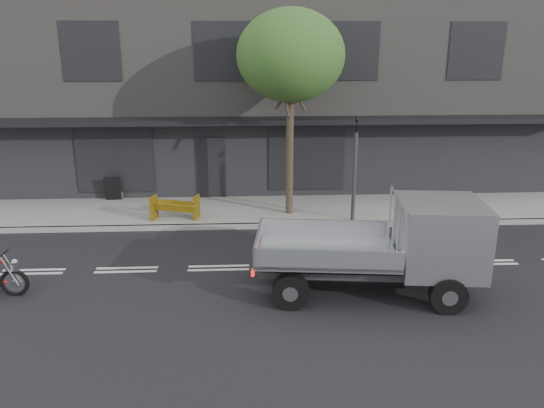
{
  "coord_description": "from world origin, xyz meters",
  "views": [
    {
      "loc": [
        0.75,
        -12.88,
        5.65
      ],
      "look_at": [
        1.43,
        0.5,
        1.59
      ],
      "focal_mm": 35.0,
      "sensor_mm": 36.0,
      "label": 1
    }
  ],
  "objects": [
    {
      "name": "flatbed_ute",
      "position": [
        4.68,
        -1.69,
        1.35
      ],
      "size": [
        5.29,
        2.6,
        2.36
      ],
      "rotation": [
        0.0,
        0.0,
        -0.11
      ],
      "color": "black",
      "rests_on": "ground"
    },
    {
      "name": "construction_barrier",
      "position": [
        -1.57,
        3.5,
        0.56
      ],
      "size": [
        1.58,
        1.0,
        0.82
      ],
      "primitive_type": null,
      "rotation": [
        0.0,
        0.0,
        -0.31
      ],
      "color": "#E8AC0C",
      "rests_on": "sidewalk"
    },
    {
      "name": "kerb",
      "position": [
        0.0,
        3.1,
        0.07
      ],
      "size": [
        32.0,
        0.2,
        0.15
      ],
      "primitive_type": "cube",
      "color": "gray",
      "rests_on": "ground"
    },
    {
      "name": "ground",
      "position": [
        0.0,
        0.0,
        0.0
      ],
      "size": [
        80.0,
        80.0,
        0.0
      ],
      "primitive_type": "plane",
      "color": "black",
      "rests_on": "ground"
    },
    {
      "name": "street_tree",
      "position": [
        2.2,
        4.2,
        5.28
      ],
      "size": [
        3.4,
        3.4,
        6.74
      ],
      "color": "#382B21",
      "rests_on": "ground"
    },
    {
      "name": "sidewalk",
      "position": [
        0.0,
        4.7,
        0.07
      ],
      "size": [
        32.0,
        3.2,
        0.15
      ],
      "primitive_type": "cube",
      "color": "gray",
      "rests_on": "ground"
    },
    {
      "name": "building_main",
      "position": [
        0.0,
        11.3,
        4.0
      ],
      "size": [
        26.0,
        10.0,
        8.0
      ],
      "primitive_type": "cube",
      "color": "slate",
      "rests_on": "ground"
    },
    {
      "name": "sandwich_board",
      "position": [
        -4.1,
        6.0,
        0.59
      ],
      "size": [
        0.59,
        0.41,
        0.89
      ],
      "primitive_type": null,
      "rotation": [
        0.0,
        0.0,
        0.07
      ],
      "color": "black",
      "rests_on": "sidewalk"
    },
    {
      "name": "traffic_light_pole",
      "position": [
        4.2,
        3.35,
        1.65
      ],
      "size": [
        0.12,
        0.12,
        3.5
      ],
      "color": "#2D2D30",
      "rests_on": "ground"
    }
  ]
}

